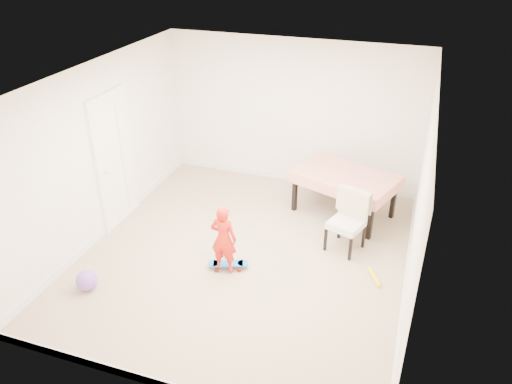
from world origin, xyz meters
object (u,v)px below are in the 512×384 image
(child, at_px, (224,241))
(balloon, at_px, (87,280))
(dining_table, at_px, (344,194))
(dining_chair, at_px, (346,222))
(skateboard, at_px, (228,265))

(child, bearing_deg, balloon, 30.50)
(dining_table, bearing_deg, dining_chair, -58.53)
(dining_chair, relative_size, balloon, 3.28)
(dining_table, distance_m, dining_chair, 1.02)
(child, bearing_deg, dining_chair, -144.63)
(dining_table, relative_size, child, 1.57)
(dining_table, height_order, balloon, dining_table)
(dining_chair, height_order, child, child)
(dining_table, xyz_separation_m, dining_chair, (0.20, -0.99, 0.09))
(dining_chair, distance_m, balloon, 3.64)
(dining_table, distance_m, balloon, 4.12)
(skateboard, xyz_separation_m, child, (-0.02, -0.08, 0.45))
(dining_table, relative_size, dining_chair, 1.70)
(balloon, bearing_deg, child, 31.00)
(dining_table, bearing_deg, balloon, -113.49)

